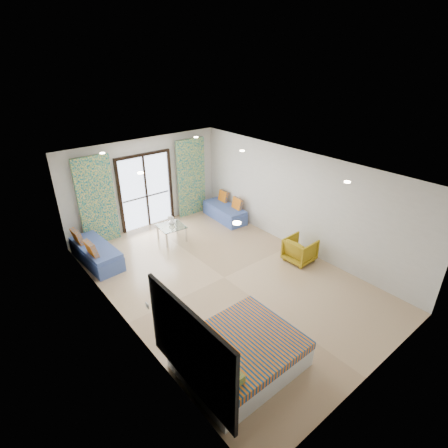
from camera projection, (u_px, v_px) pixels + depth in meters
floor at (224, 277)px, 8.44m from camera, size 5.00×7.50×0.01m
ceiling at (224, 170)px, 7.24m from camera, size 5.00×7.50×0.01m
wall_back at (145, 184)px, 10.44m from camera, size 5.00×0.01×2.70m
wall_front at (382, 316)px, 5.24m from camera, size 5.00×0.01×2.70m
wall_left at (119, 267)px, 6.42m from camera, size 0.01×7.50×2.70m
wall_right at (297, 201)px, 9.25m from camera, size 0.01×7.50×2.70m
balcony_door at (146, 187)px, 10.46m from camera, size 1.76×0.08×2.28m
balcony_rail at (147, 196)px, 10.60m from camera, size 1.52×0.03×0.04m
curtain_left at (97, 201)px, 9.48m from camera, size 1.00×0.10×2.50m
curtain_right at (191, 178)px, 11.23m from camera, size 1.00×0.10×2.50m
downlight_a at (237, 223)px, 5.07m from camera, size 0.12×0.12×0.02m
downlight_b at (347, 182)px, 6.66m from camera, size 0.12×0.12×0.02m
downlight_c at (141, 173)px, 7.15m from camera, size 0.12×0.12×0.02m
downlight_d at (242, 151)px, 8.74m from camera, size 0.12×0.12×0.02m
downlight_e at (102, 153)px, 8.53m from camera, size 0.12×0.12×0.02m
downlight_f at (196, 137)px, 10.12m from camera, size 0.12×0.12×0.02m
headboard at (189, 349)px, 5.04m from camera, size 0.06×2.10×1.50m
switch_plate at (147, 305)px, 5.90m from camera, size 0.02×0.10×0.10m
bed at (239, 354)px, 5.94m from camera, size 1.97×1.61×0.68m
daybed_left at (96, 253)px, 8.93m from camera, size 0.79×1.80×0.87m
daybed_right at (225, 212)px, 11.29m from camera, size 0.74×1.67×0.80m
coffee_table at (171, 228)px, 9.92m from camera, size 0.76×0.76×0.80m
vase at (172, 222)px, 9.91m from camera, size 0.19×0.20×0.19m
armchair at (300, 249)px, 8.96m from camera, size 0.67×0.72×0.71m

